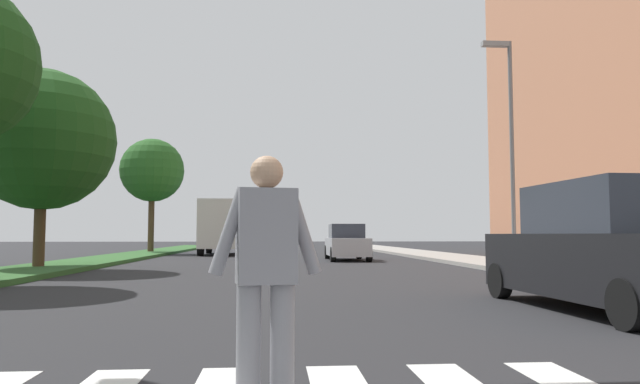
{
  "coord_description": "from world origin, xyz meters",
  "views": [
    {
      "loc": [
        -0.06,
        2.81,
        1.17
      ],
      "look_at": [
        0.88,
        14.78,
        2.05
      ],
      "focal_mm": 32.55,
      "sensor_mm": 36.0,
      "label": 1
    }
  ],
  "objects": [
    {
      "name": "ground_plane",
      "position": [
        0.0,
        30.0,
        0.0
      ],
      "size": [
        140.0,
        140.0,
        0.0
      ],
      "primitive_type": "plane",
      "color": "#262628"
    },
    {
      "name": "median_strip",
      "position": [
        -7.41,
        28.0,
        0.07
      ],
      "size": [
        2.7,
        64.0,
        0.15
      ],
      "primitive_type": "cube",
      "color": "#2D5B28",
      "rests_on": "ground_plane"
    },
    {
      "name": "tree_far",
      "position": [
        -7.66,
        22.27,
        4.27
      ],
      "size": [
        4.63,
        4.63,
        6.44
      ],
      "color": "#4C3823",
      "rests_on": "median_strip"
    },
    {
      "name": "tree_distant",
      "position": [
        -7.54,
        38.69,
        5.06
      ],
      "size": [
        3.86,
        3.86,
        6.87
      ],
      "color": "#4C3823",
      "rests_on": "median_strip"
    },
    {
      "name": "sidewalk_right",
      "position": [
        8.29,
        28.0,
        0.07
      ],
      "size": [
        3.0,
        64.0,
        0.15
      ],
      "primitive_type": "cube",
      "color": "#9E9991",
      "rests_on": "ground_plane"
    },
    {
      "name": "street_lamp_right",
      "position": [
        7.7,
        21.32,
        4.59
      ],
      "size": [
        1.02,
        0.24,
        7.5
      ],
      "color": "slate",
      "rests_on": "sidewalk_right"
    },
    {
      "name": "pedestrian_performer",
      "position": [
        -0.11,
        6.63,
        0.93
      ],
      "size": [
        0.75,
        0.3,
        1.69
      ],
      "color": "gray",
      "rests_on": "ground_plane"
    },
    {
      "name": "suv_crossing",
      "position": [
        5.04,
        11.42,
        0.93
      ],
      "size": [
        2.12,
        4.67,
        1.97
      ],
      "color": "black",
      "rests_on": "ground_plane"
    },
    {
      "name": "sedan_midblock",
      "position": [
        3.24,
        29.21,
        0.77
      ],
      "size": [
        1.83,
        4.23,
        1.65
      ],
      "color": "#B7B7BC",
      "rests_on": "ground_plane"
    },
    {
      "name": "truck_box_delivery",
      "position": [
        -3.06,
        37.1,
        1.63
      ],
      "size": [
        2.4,
        6.2,
        3.1
      ],
      "color": "navy",
      "rests_on": "ground_plane"
    }
  ]
}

